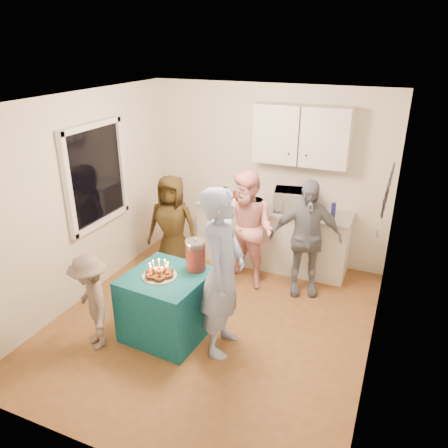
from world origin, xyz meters
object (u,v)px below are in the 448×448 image
at_px(woman_back_left, 172,226).
at_px(woman_back_right, 305,238).
at_px(microwave, 294,200).
at_px(man_birthday, 223,273).
at_px(counter, 272,238).
at_px(woman_back_center, 248,230).
at_px(child_near_left, 91,302).
at_px(punch_jar, 196,256).
at_px(party_table, 168,305).

relative_size(woman_back_left, woman_back_right, 0.93).
bearing_deg(microwave, man_birthday, -106.30).
height_order(counter, microwave, microwave).
distance_m(woman_back_center, child_near_left, 2.19).
height_order(punch_jar, child_near_left, child_near_left).
distance_m(party_table, punch_jar, 0.65).
height_order(microwave, party_table, microwave).
distance_m(man_birthday, woman_back_center, 1.39).
height_order(microwave, woman_back_left, woman_back_left).
bearing_deg(child_near_left, woman_back_left, 126.62).
distance_m(punch_jar, child_near_left, 1.22).
bearing_deg(woman_back_right, party_table, -147.86).
bearing_deg(counter, woman_back_center, -100.85).
relative_size(man_birthday, woman_back_left, 1.27).
distance_m(microwave, woman_back_left, 1.75).
distance_m(counter, punch_jar, 1.93).
distance_m(counter, woman_back_right, 0.93).
height_order(punch_jar, woman_back_center, woman_back_center).
height_order(man_birthday, woman_back_center, man_birthday).
xyz_separation_m(party_table, child_near_left, (-0.63, -0.51, 0.17)).
distance_m(counter, party_table, 2.17).
bearing_deg(woman_back_right, man_birthday, -128.68).
relative_size(party_table, child_near_left, 0.77).
relative_size(counter, woman_back_right, 1.39).
relative_size(woman_back_left, child_near_left, 1.33).
bearing_deg(microwave, punch_jar, -119.66).
bearing_deg(party_table, microwave, 67.24).
xyz_separation_m(punch_jar, woman_back_center, (0.20, 1.13, -0.12)).
bearing_deg(child_near_left, microwave, 96.56).
bearing_deg(woman_back_left, punch_jar, -57.82).
xyz_separation_m(punch_jar, woman_back_left, (-0.88, 1.02, -0.20)).
xyz_separation_m(man_birthday, woman_back_center, (-0.23, 1.36, -0.12)).
distance_m(party_table, woman_back_right, 1.96).
bearing_deg(man_birthday, woman_back_right, -24.87).
xyz_separation_m(microwave, woman_back_center, (-0.43, -0.71, -0.25)).
relative_size(punch_jar, woman_back_center, 0.21).
distance_m(microwave, man_birthday, 2.08).
relative_size(party_table, punch_jar, 2.50).
bearing_deg(counter, child_near_left, -115.09).
height_order(woman_back_left, child_near_left, woman_back_left).
height_order(man_birthday, woman_back_right, man_birthday).
xyz_separation_m(woman_back_center, woman_back_right, (0.75, 0.11, -0.02)).
height_order(microwave, woman_back_center, woman_back_center).
distance_m(party_table, woman_back_left, 1.46).
height_order(party_table, woman_back_center, woman_back_center).
bearing_deg(punch_jar, child_near_left, -139.12).
distance_m(party_table, woman_back_center, 1.51).
bearing_deg(punch_jar, man_birthday, -28.75).
height_order(counter, woman_back_left, woman_back_left).
bearing_deg(counter, woman_back_left, -145.97).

